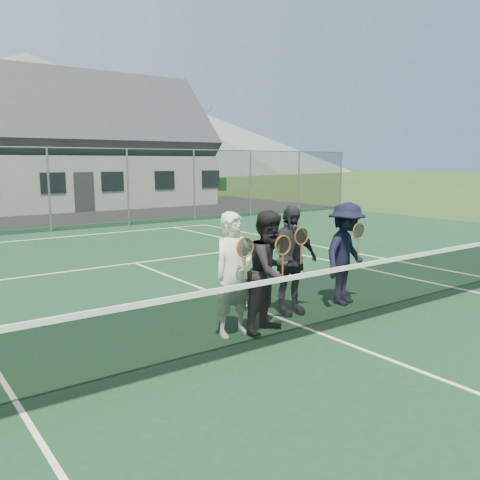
{
  "coord_description": "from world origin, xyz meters",
  "views": [
    {
      "loc": [
        -5.15,
        -5.12,
        2.52
      ],
      "look_at": [
        -0.33,
        1.5,
        1.25
      ],
      "focal_mm": 38.0,
      "sensor_mm": 36.0,
      "label": 1
    }
  ],
  "objects_px": {
    "player_c": "(290,260)",
    "player_b": "(270,272)",
    "tennis_net": "(319,299)",
    "player_a": "(234,274)",
    "player_d": "(346,254)",
    "clubhouse": "(66,135)"
  },
  "relations": [
    {
      "from": "player_d",
      "to": "tennis_net",
      "type": "bearing_deg",
      "value": -150.19
    },
    {
      "from": "tennis_net",
      "to": "player_b",
      "type": "distance_m",
      "value": 0.81
    },
    {
      "from": "tennis_net",
      "to": "player_b",
      "type": "bearing_deg",
      "value": 135.54
    },
    {
      "from": "player_c",
      "to": "player_d",
      "type": "xyz_separation_m",
      "value": [
        1.2,
        -0.13,
        -0.0
      ]
    },
    {
      "from": "player_b",
      "to": "player_c",
      "type": "distance_m",
      "value": 0.95
    },
    {
      "from": "clubhouse",
      "to": "player_c",
      "type": "bearing_deg",
      "value": -99.14
    },
    {
      "from": "tennis_net",
      "to": "clubhouse",
      "type": "relative_size",
      "value": 0.75
    },
    {
      "from": "player_b",
      "to": "player_c",
      "type": "xyz_separation_m",
      "value": [
        0.81,
        0.49,
        0.0
      ]
    },
    {
      "from": "player_b",
      "to": "player_d",
      "type": "bearing_deg",
      "value": 10.14
    },
    {
      "from": "player_a",
      "to": "player_b",
      "type": "bearing_deg",
      "value": -17.43
    },
    {
      "from": "player_c",
      "to": "player_b",
      "type": "bearing_deg",
      "value": -148.86
    },
    {
      "from": "player_a",
      "to": "player_b",
      "type": "distance_m",
      "value": 0.56
    },
    {
      "from": "player_b",
      "to": "player_d",
      "type": "relative_size",
      "value": 1.0
    },
    {
      "from": "clubhouse",
      "to": "player_b",
      "type": "relative_size",
      "value": 8.67
    },
    {
      "from": "tennis_net",
      "to": "clubhouse",
      "type": "bearing_deg",
      "value": 80.54
    },
    {
      "from": "clubhouse",
      "to": "player_a",
      "type": "relative_size",
      "value": 8.67
    },
    {
      "from": "player_a",
      "to": "player_d",
      "type": "height_order",
      "value": "same"
    },
    {
      "from": "clubhouse",
      "to": "player_a",
      "type": "height_order",
      "value": "clubhouse"
    },
    {
      "from": "clubhouse",
      "to": "player_d",
      "type": "bearing_deg",
      "value": -96.16
    },
    {
      "from": "player_a",
      "to": "clubhouse",
      "type": "bearing_deg",
      "value": 77.79
    },
    {
      "from": "tennis_net",
      "to": "player_a",
      "type": "xyz_separation_m",
      "value": [
        -1.05,
        0.67,
        0.38
      ]
    },
    {
      "from": "tennis_net",
      "to": "player_c",
      "type": "relative_size",
      "value": 6.49
    }
  ]
}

